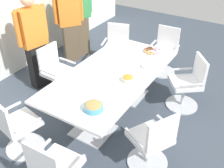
% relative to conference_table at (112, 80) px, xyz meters
% --- Properties ---
extents(ground_plane, '(10.00, 10.00, 0.01)m').
position_rel_conference_table_xyz_m(ground_plane, '(0.00, 0.00, -0.63)').
color(ground_plane, '#3D4754').
extents(conference_table, '(2.40, 1.20, 0.75)m').
position_rel_conference_table_xyz_m(conference_table, '(0.00, 0.00, 0.00)').
color(conference_table, silver).
rests_on(conference_table, ground).
extents(office_chair_1, '(0.73, 0.73, 0.91)m').
position_rel_conference_table_xyz_m(office_chair_1, '(-0.69, -1.01, -0.22)').
color(office_chair_1, silver).
rests_on(office_chair_1, ground).
extents(office_chair_2, '(0.76, 0.76, 0.91)m').
position_rel_conference_table_xyz_m(office_chair_2, '(0.80, -0.97, -0.22)').
color(office_chair_2, silver).
rests_on(office_chair_2, ground).
extents(office_chair_3, '(0.57, 0.57, 0.91)m').
position_rel_conference_table_xyz_m(office_chair_3, '(1.67, -0.19, -0.22)').
color(office_chair_3, silver).
rests_on(office_chair_3, ground).
extents(office_chair_4, '(0.67, 0.67, 0.91)m').
position_rel_conference_table_xyz_m(office_chair_4, '(1.30, 0.70, -0.22)').
color(office_chair_4, silver).
rests_on(office_chair_4, ground).
extents(office_chair_5, '(0.56, 0.56, 0.91)m').
position_rel_conference_table_xyz_m(office_chair_5, '(-0.06, 1.10, -0.22)').
color(office_chair_5, silver).
rests_on(office_chair_5, ground).
extents(office_chair_6, '(0.64, 0.64, 0.91)m').
position_rel_conference_table_xyz_m(office_chair_6, '(-1.38, 0.63, -0.22)').
color(office_chair_6, silver).
rests_on(office_chair_6, ground).
extents(person_standing_0, '(0.61, 0.30, 1.74)m').
position_rel_conference_table_xyz_m(person_standing_0, '(-0.02, 1.58, 0.28)').
color(person_standing_0, black).
rests_on(person_standing_0, ground).
extents(person_standing_1, '(0.54, 0.44, 1.68)m').
position_rel_conference_table_xyz_m(person_standing_1, '(1.10, 1.71, 0.25)').
color(person_standing_1, brown).
rests_on(person_standing_1, ground).
extents(person_standing_2, '(0.59, 0.38, 1.82)m').
position_rel_conference_table_xyz_m(person_standing_2, '(1.41, 1.68, 0.33)').
color(person_standing_2, brown).
rests_on(person_standing_2, ground).
extents(snack_bowl_chips_orange, '(0.17, 0.17, 0.09)m').
position_rel_conference_table_xyz_m(snack_bowl_chips_orange, '(-0.07, -0.31, 0.17)').
color(snack_bowl_chips_orange, beige).
rests_on(snack_bowl_chips_orange, conference_table).
extents(snack_bowl_cookies, '(0.25, 0.25, 0.10)m').
position_rel_conference_table_xyz_m(snack_bowl_cookies, '(-0.86, -0.26, 0.18)').
color(snack_bowl_cookies, '#4C9EC6').
rests_on(snack_bowl_cookies, conference_table).
extents(donut_platter, '(0.32, 0.32, 0.04)m').
position_rel_conference_table_xyz_m(donut_platter, '(0.96, -0.24, 0.15)').
color(donut_platter, white).
rests_on(donut_platter, conference_table).
extents(plate_stack, '(0.19, 0.19, 0.04)m').
position_rel_conference_table_xyz_m(plate_stack, '(0.45, -0.38, 0.15)').
color(plate_stack, white).
rests_on(plate_stack, conference_table).
extents(napkin_pile, '(0.18, 0.18, 0.05)m').
position_rel_conference_table_xyz_m(napkin_pile, '(0.04, 0.16, 0.15)').
color(napkin_pile, white).
rests_on(napkin_pile, conference_table).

